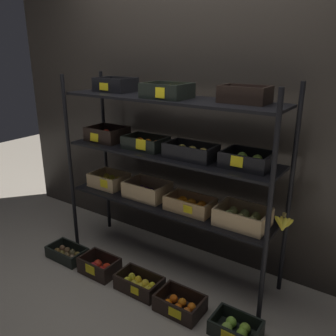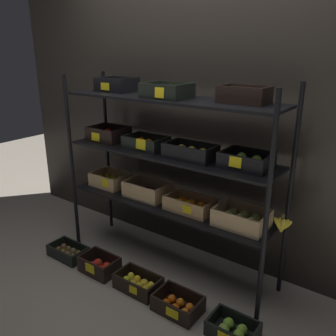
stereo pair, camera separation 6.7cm
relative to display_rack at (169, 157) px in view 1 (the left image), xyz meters
name	(u,v)px [view 1 (the left image)]	position (x,y,z in m)	size (l,w,h in m)	color
ground_plane	(168,264)	(-0.01, 0.00, -0.96)	(10.00, 10.00, 0.00)	gray
storefront_wall	(196,110)	(-0.01, 0.42, 0.30)	(4.17, 0.12, 2.52)	#2D2823
display_rack	(169,157)	(0.00, 0.00, 0.00)	(1.89, 0.47, 1.55)	black
crate_ground_kiwi	(67,254)	(-0.80, -0.42, -0.92)	(0.35, 0.21, 0.10)	black
crate_ground_apple_red	(100,267)	(-0.41, -0.41, -0.90)	(0.31, 0.21, 0.14)	black
crate_ground_lemon	(139,284)	(0.00, -0.40, -0.91)	(0.35, 0.21, 0.12)	black
crate_ground_tangerine	(180,305)	(0.37, -0.42, -0.91)	(0.33, 0.23, 0.12)	black
crate_ground_apple_green	(236,329)	(0.79, -0.40, -0.91)	(0.31, 0.22, 0.11)	black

